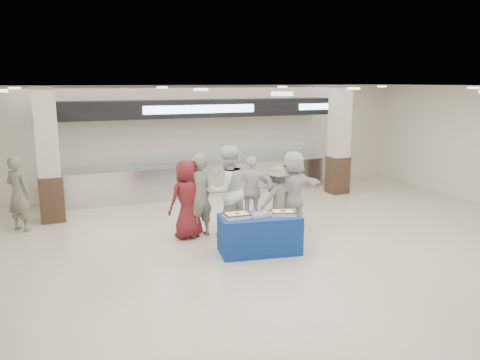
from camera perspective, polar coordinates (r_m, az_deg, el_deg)
name	(u,v)px	position (r m, az deg, el deg)	size (l,w,h in m)	color
ground	(279,258)	(9.08, 4.79, -9.45)	(14.00, 14.00, 0.00)	beige
serving_line	(198,157)	(13.67, -5.14, 2.85)	(8.70, 0.85, 2.80)	silver
column_left	(49,158)	(11.90, -22.30, 2.46)	(0.55, 0.55, 3.20)	#352118
column_right	(339,142)	(14.21, 11.95, 4.50)	(0.55, 0.55, 3.20)	#352118
display_table	(259,234)	(9.21, 2.39, -6.60)	(1.55, 0.78, 0.75)	navy
sheet_cake_left	(237,215)	(8.97, -0.35, -4.27)	(0.49, 0.39, 0.10)	white
sheet_cake_right	(283,212)	(9.18, 5.28, -3.95)	(0.56, 0.50, 0.10)	white
cupcake_tray	(259,214)	(9.07, 2.37, -4.22)	(0.43, 0.34, 0.07)	#B8B9BE
civilian_maroon	(187,199)	(10.02, -6.44, -2.31)	(0.83, 0.54, 1.70)	maroon
soldier_a	(199,196)	(10.05, -5.05, -1.91)	(0.66, 0.43, 1.81)	slate
chef_tall	(227,191)	(10.11, -1.56, -1.32)	(0.96, 0.75, 1.97)	white
chef_short	(252,191)	(10.83, 1.48, -1.35)	(0.96, 0.40, 1.63)	white
soldier_b	(277,198)	(10.59, 4.57, -2.16)	(0.94, 0.54, 1.46)	slate
civilian_white	(293,189)	(10.75, 6.45, -1.13)	(1.65, 0.53, 1.78)	white
soldier_bg	(19,193)	(11.53, -25.38, -1.49)	(0.63, 0.41, 1.72)	slate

